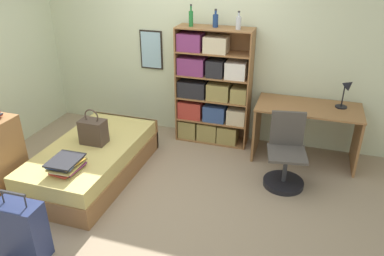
# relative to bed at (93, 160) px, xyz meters

# --- Properties ---
(ground_plane) EXTENTS (14.00, 14.00, 0.00)m
(ground_plane) POSITION_rel_bed_xyz_m (0.78, -0.02, -0.21)
(ground_plane) COLOR gray
(wall_back) EXTENTS (10.00, 0.09, 2.60)m
(wall_back) POSITION_rel_bed_xyz_m (0.77, 1.59, 1.09)
(wall_back) COLOR beige
(wall_back) RESTS_ON ground_plane
(bed) EXTENTS (0.97, 1.82, 0.43)m
(bed) POSITION_rel_bed_xyz_m (0.00, 0.00, 0.00)
(bed) COLOR olive
(bed) RESTS_ON ground_plane
(handbag) EXTENTS (0.30, 0.20, 0.44)m
(handbag) POSITION_rel_bed_xyz_m (0.02, 0.05, 0.37)
(handbag) COLOR #47382D
(handbag) RESTS_ON bed
(book_stack_on_bed) EXTENTS (0.33, 0.38, 0.14)m
(book_stack_on_bed) POSITION_rel_bed_xyz_m (0.08, -0.59, 0.29)
(book_stack_on_bed) COLOR #99894C
(book_stack_on_bed) RESTS_ON bed
(suitcase) EXTENTS (0.42, 0.23, 0.71)m
(suitcase) POSITION_rel_bed_xyz_m (0.13, -1.39, 0.08)
(suitcase) COLOR navy
(suitcase) RESTS_ON ground_plane
(bookcase) EXTENTS (1.02, 0.35, 1.63)m
(bookcase) POSITION_rel_bed_xyz_m (1.11, 1.35, 0.53)
(bookcase) COLOR olive
(bookcase) RESTS_ON ground_plane
(bottle_green) EXTENTS (0.06, 0.06, 0.28)m
(bottle_green) POSITION_rel_bed_xyz_m (0.83, 1.33, 1.52)
(bottle_green) COLOR #1E6B2D
(bottle_green) RESTS_ON bookcase
(bottle_brown) EXTENTS (0.07, 0.07, 0.23)m
(bottle_brown) POSITION_rel_bed_xyz_m (1.14, 1.37, 1.50)
(bottle_brown) COLOR navy
(bottle_brown) RESTS_ON bookcase
(bottle_clear) EXTENTS (0.07, 0.07, 0.22)m
(bottle_clear) POSITION_rel_bed_xyz_m (1.45, 1.32, 1.50)
(bottle_clear) COLOR #B7BCC1
(bottle_clear) RESTS_ON bookcase
(desk) EXTENTS (1.30, 0.66, 0.75)m
(desk) POSITION_rel_bed_xyz_m (2.43, 1.21, 0.32)
(desk) COLOR olive
(desk) RESTS_ON ground_plane
(desk_lamp) EXTENTS (0.19, 0.14, 0.39)m
(desk_lamp) POSITION_rel_bed_xyz_m (2.85, 1.30, 0.79)
(desk_lamp) COLOR black
(desk_lamp) RESTS_ON desk
(desk_chair) EXTENTS (0.50, 0.50, 0.86)m
(desk_chair) POSITION_rel_bed_xyz_m (2.24, 0.53, 0.06)
(desk_chair) COLOR black
(desk_chair) RESTS_ON ground_plane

